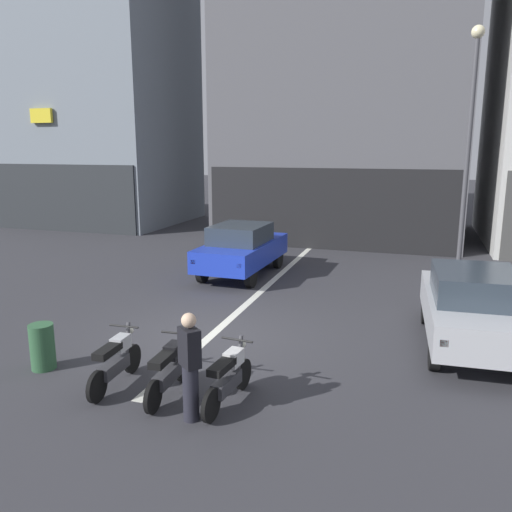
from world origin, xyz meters
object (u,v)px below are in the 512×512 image
(motorcycle_white_row_centre, at_px, (228,377))
(car_silver_parked_kerbside, at_px, (473,306))
(car_blue_crossing_near, at_px, (242,248))
(motorcycle_silver_row_leftmost, at_px, (116,361))
(motorcycle_black_row_left_mid, at_px, (169,369))
(trash_bin, at_px, (42,347))
(person_by_motorcycles, at_px, (190,366))
(street_lamp, at_px, (469,133))

(motorcycle_white_row_centre, bearing_deg, car_silver_parked_kerbside, 43.54)
(car_blue_crossing_near, height_order, motorcycle_white_row_centre, car_blue_crossing_near)
(car_silver_parked_kerbside, bearing_deg, motorcycle_silver_row_leftmost, -148.16)
(car_silver_parked_kerbside, distance_m, motorcycle_white_row_centre, 5.30)
(motorcycle_silver_row_leftmost, relative_size, motorcycle_black_row_left_mid, 1.00)
(motorcycle_silver_row_leftmost, height_order, motorcycle_white_row_centre, same)
(car_blue_crossing_near, height_order, motorcycle_silver_row_leftmost, car_blue_crossing_near)
(car_silver_parked_kerbside, relative_size, motorcycle_white_row_centre, 2.51)
(trash_bin, bearing_deg, person_by_motorcycles, -13.64)
(car_blue_crossing_near, bearing_deg, person_by_motorcycles, -75.53)
(street_lamp, bearing_deg, car_silver_parked_kerbside, -90.84)
(car_silver_parked_kerbside, bearing_deg, street_lamp, 89.16)
(street_lamp, height_order, motorcycle_silver_row_leftmost, street_lamp)
(car_silver_parked_kerbside, xyz_separation_m, street_lamp, (0.08, 5.40, 3.49))
(motorcycle_white_row_centre, bearing_deg, motorcycle_silver_row_leftmost, -179.84)
(motorcycle_black_row_left_mid, height_order, motorcycle_white_row_centre, same)
(trash_bin, bearing_deg, car_blue_crossing_near, 81.56)
(street_lamp, bearing_deg, car_blue_crossing_near, -170.11)
(motorcycle_silver_row_leftmost, distance_m, person_by_motorcycles, 1.84)
(car_blue_crossing_near, height_order, motorcycle_black_row_left_mid, car_blue_crossing_near)
(motorcycle_black_row_left_mid, bearing_deg, car_silver_parked_kerbside, 37.09)
(car_blue_crossing_near, relative_size, car_silver_parked_kerbside, 0.99)
(car_silver_parked_kerbside, bearing_deg, car_blue_crossing_near, 146.26)
(motorcycle_silver_row_leftmost, bearing_deg, car_silver_parked_kerbside, 31.84)
(street_lamp, bearing_deg, motorcycle_white_row_centre, -113.39)
(car_silver_parked_kerbside, bearing_deg, motorcycle_white_row_centre, -136.46)
(motorcycle_black_row_left_mid, bearing_deg, trash_bin, 175.47)
(car_blue_crossing_near, height_order, trash_bin, car_blue_crossing_near)
(car_silver_parked_kerbside, distance_m, street_lamp, 6.43)
(motorcycle_silver_row_leftmost, distance_m, motorcycle_black_row_left_mid, 1.02)
(car_blue_crossing_near, xyz_separation_m, car_silver_parked_kerbside, (6.39, -4.27, 0.00))
(motorcycle_white_row_centre, bearing_deg, trash_bin, 177.16)
(motorcycle_silver_row_leftmost, height_order, motorcycle_black_row_left_mid, same)
(motorcycle_white_row_centre, relative_size, trash_bin, 1.96)
(person_by_motorcycles, xyz_separation_m, trash_bin, (-3.35, 0.81, -0.43))
(motorcycle_white_row_centre, distance_m, trash_bin, 3.71)
(car_silver_parked_kerbside, height_order, motorcycle_silver_row_leftmost, car_silver_parked_kerbside)
(motorcycle_silver_row_leftmost, relative_size, trash_bin, 1.97)
(car_silver_parked_kerbside, height_order, person_by_motorcycles, person_by_motorcycles)
(motorcycle_white_row_centre, xyz_separation_m, trash_bin, (-3.71, 0.18, -0.03))
(car_silver_parked_kerbside, xyz_separation_m, person_by_motorcycles, (-4.19, -4.27, -0.03))
(trash_bin, bearing_deg, motorcycle_black_row_left_mid, -4.53)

